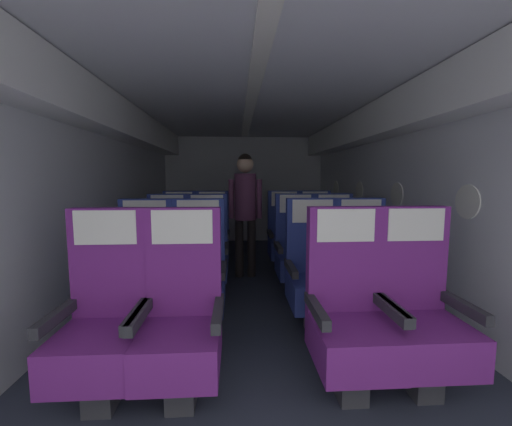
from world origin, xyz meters
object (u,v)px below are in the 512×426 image
object	(u,v)px
seat_a_right_window	(349,317)
seat_b_right_window	(314,274)
seat_a_left_window	(103,323)
seat_a_left_aisle	(182,322)
seat_d_left_window	(179,239)
seat_a_right_aisle	(420,315)
seat_c_left_window	(167,254)
seat_b_right_aisle	(363,274)
flight_attendant	(245,202)
seat_b_left_aisle	(198,277)
seat_b_left_window	(144,278)
seat_c_right_aisle	(335,252)
seat_c_right_window	(296,252)
seat_d_right_aisle	(316,238)
seat_d_right_window	(285,238)
seat_c_left_aisle	(207,254)
seat_d_left_aisle	(212,239)

from	to	relation	value
seat_a_right_window	seat_b_right_window	size ratio (longest dim) A/B	1.00
seat_a_left_window	seat_a_right_window	xyz separation A→B (m)	(1.42, -0.01, 0.00)
seat_a_left_aisle	seat_d_left_window	size ratio (longest dim) A/B	1.00
seat_a_right_aisle	seat_c_left_window	distance (m)	2.52
seat_b_right_aisle	flight_attendant	world-z (taller)	flight_attendant
seat_b_left_aisle	seat_c_left_window	size ratio (longest dim) A/B	1.00
seat_b_right_window	seat_c_left_window	size ratio (longest dim) A/B	1.00
seat_a_left_aisle	seat_b_left_window	world-z (taller)	same
seat_b_right_window	seat_c_right_aisle	distance (m)	0.94
seat_a_right_window	seat_b_right_aisle	world-z (taller)	same
seat_a_left_aisle	seat_c_right_window	distance (m)	1.94
seat_b_left_aisle	seat_b_right_window	distance (m)	0.99
seat_a_left_aisle	flight_attendant	world-z (taller)	flight_attendant
seat_d_right_aisle	seat_d_right_window	size ratio (longest dim) A/B	1.00
seat_a_left_aisle	seat_a_right_window	xyz separation A→B (m)	(0.98, 0.00, 0.00)
seat_b_left_window	seat_d_left_window	size ratio (longest dim) A/B	1.00
seat_b_right_window	seat_c_right_window	world-z (taller)	same
seat_b_right_aisle	seat_b_right_window	size ratio (longest dim) A/B	1.00
seat_a_right_window	seat_d_right_window	bearing A→B (deg)	89.94
seat_b_left_aisle	seat_b_right_window	xyz separation A→B (m)	(0.99, 0.00, 0.00)
seat_c_left_window	seat_d_right_window	xyz separation A→B (m)	(1.43, 0.83, 0.00)
seat_c_right_window	seat_d_right_window	world-z (taller)	same
seat_b_left_aisle	seat_c_right_window	xyz separation A→B (m)	(0.99, 0.82, 0.00)
seat_a_left_window	seat_c_left_window	world-z (taller)	same
seat_d_right_aisle	seat_b_right_aisle	bearing A→B (deg)	-90.37
seat_b_left_window	seat_b_left_aisle	xyz separation A→B (m)	(0.44, 0.00, 0.00)
seat_b_left_window	seat_c_left_aisle	xyz separation A→B (m)	(0.45, 0.82, 0.00)
seat_c_left_window	seat_d_left_window	world-z (taller)	same
seat_b_right_window	seat_c_left_aisle	bearing A→B (deg)	140.05
seat_a_left_window	seat_a_left_aisle	xyz separation A→B (m)	(0.44, -0.01, 0.00)
seat_b_left_aisle	seat_c_right_window	world-z (taller)	same
seat_a_right_window	seat_c_right_window	distance (m)	1.67
seat_b_right_window	seat_c_left_aisle	world-z (taller)	same
seat_b_left_window	seat_c_left_aisle	bearing A→B (deg)	61.58
seat_c_left_window	seat_d_left_aisle	size ratio (longest dim) A/B	1.00
seat_c_left_aisle	seat_a_right_window	bearing A→B (deg)	-59.54
seat_d_left_aisle	seat_d_right_aisle	world-z (taller)	same
seat_a_left_window	seat_a_right_window	size ratio (longest dim) A/B	1.00
seat_d_right_window	seat_a_right_aisle	bearing A→B (deg)	-80.14
seat_c_left_window	flight_attendant	size ratio (longest dim) A/B	0.70
seat_b_left_aisle	seat_c_right_aisle	size ratio (longest dim) A/B	1.00
seat_d_left_aisle	seat_d_right_aisle	distance (m)	1.43
seat_b_right_window	flight_attendant	xyz separation A→B (m)	(-0.54, 1.49, 0.52)
seat_c_left_aisle	seat_d_right_aisle	world-z (taller)	same
seat_a_right_window	seat_c_left_aisle	world-z (taller)	same
seat_a_left_aisle	seat_a_right_window	bearing A→B (deg)	0.06
seat_a_right_aisle	seat_b_left_aisle	bearing A→B (deg)	149.34
seat_b_left_aisle	seat_d_right_window	distance (m)	1.95
seat_c_right_aisle	seat_c_left_window	bearing A→B (deg)	179.29
seat_a_left_aisle	seat_b_right_aisle	size ratio (longest dim) A/B	1.00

